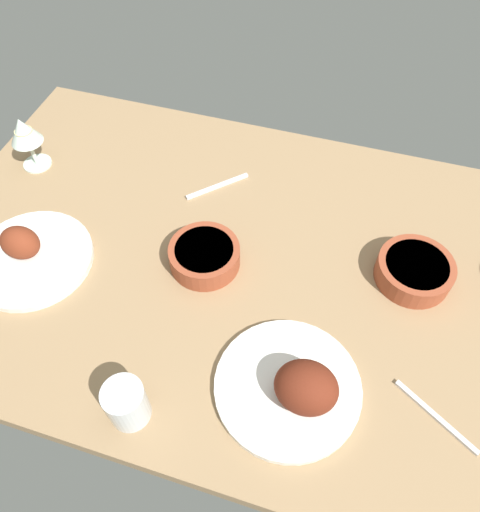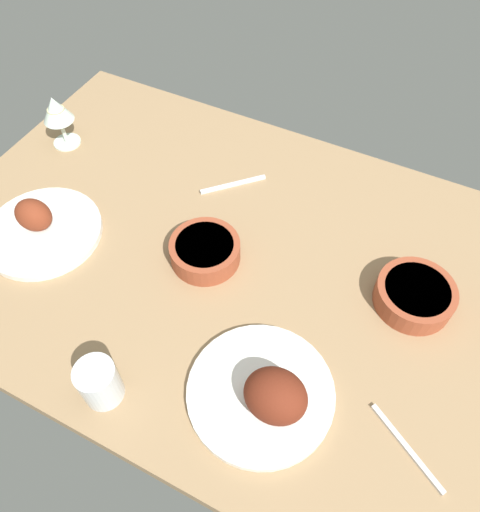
% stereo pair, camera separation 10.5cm
% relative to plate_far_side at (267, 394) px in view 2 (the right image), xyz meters
% --- Properties ---
extents(dining_table, '(1.40, 0.90, 0.04)m').
position_rel_plate_far_side_xyz_m(dining_table, '(-0.18, 0.25, -0.05)').
color(dining_table, '#937551').
rests_on(dining_table, ground).
extents(plate_far_side, '(0.27, 0.27, 0.10)m').
position_rel_plate_far_side_xyz_m(plate_far_side, '(0.00, 0.00, 0.00)').
color(plate_far_side, silver).
rests_on(plate_far_side, dining_table).
extents(plate_center_main, '(0.26, 0.26, 0.09)m').
position_rel_plate_far_side_xyz_m(plate_center_main, '(-0.62, 0.13, -0.01)').
color(plate_center_main, silver).
rests_on(plate_center_main, dining_table).
extents(bowl_sauce, '(0.15, 0.15, 0.05)m').
position_rel_plate_far_side_xyz_m(bowl_sauce, '(-0.25, 0.23, -0.00)').
color(bowl_sauce, brown).
rests_on(bowl_sauce, dining_table).
extents(bowl_potatoes, '(0.16, 0.16, 0.05)m').
position_rel_plate_far_side_xyz_m(bowl_potatoes, '(0.18, 0.32, -0.00)').
color(bowl_potatoes, brown).
rests_on(bowl_potatoes, dining_table).
extents(wine_glass, '(0.08, 0.08, 0.14)m').
position_rel_plate_far_side_xyz_m(wine_glass, '(-0.76, 0.40, 0.07)').
color(wine_glass, silver).
rests_on(wine_glass, dining_table).
extents(water_tumbler, '(0.07, 0.07, 0.09)m').
position_rel_plate_far_side_xyz_m(water_tumbler, '(-0.27, -0.12, 0.02)').
color(water_tumbler, silver).
rests_on(water_tumbler, dining_table).
extents(fork_loose, '(0.12, 0.12, 0.01)m').
position_rel_plate_far_side_xyz_m(fork_loose, '(-0.30, 0.45, -0.03)').
color(fork_loose, silver).
rests_on(fork_loose, dining_table).
extents(spoon_loose, '(0.15, 0.10, 0.01)m').
position_rel_plate_far_side_xyz_m(spoon_loose, '(0.25, 0.03, -0.03)').
color(spoon_loose, silver).
rests_on(spoon_loose, dining_table).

